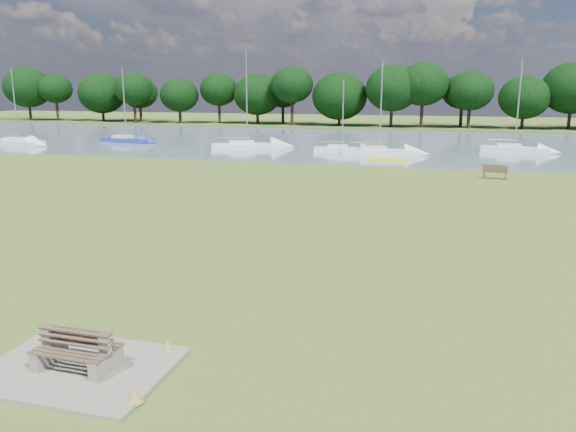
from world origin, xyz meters
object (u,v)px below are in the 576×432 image
(sailboat_5, at_px, (18,140))
(sailboat_6, at_px, (126,138))
(kayak, at_px, (388,160))
(sailboat_7, at_px, (342,148))
(sailboat_0, at_px, (247,144))
(sailboat_4, at_px, (379,150))
(bench_pair, at_px, (77,351))
(sailboat_1, at_px, (514,147))
(riverbank_bench, at_px, (495,172))

(sailboat_5, distance_m, sailboat_6, 11.79)
(kayak, distance_m, sailboat_6, 32.88)
(sailboat_7, bearing_deg, sailboat_0, 167.21)
(sailboat_4, height_order, sailboat_5, sailboat_4)
(sailboat_0, height_order, sailboat_5, sailboat_0)
(sailboat_5, height_order, sailboat_6, sailboat_6)
(bench_pair, xyz_separation_m, sailboat_4, (1.73, 43.96, 0.04))
(sailboat_5, bearing_deg, sailboat_4, 14.73)
(bench_pair, relative_size, sailboat_0, 0.18)
(sailboat_5, relative_size, sailboat_6, 0.98)
(bench_pair, distance_m, sailboat_1, 51.82)
(sailboat_4, bearing_deg, sailboat_7, 151.01)
(riverbank_bench, xyz_separation_m, sailboat_4, (-9.65, 11.97, 0.02))
(sailboat_6, bearing_deg, kayak, -7.92)
(sailboat_7, bearing_deg, riverbank_bench, -52.69)
(riverbank_bench, distance_m, sailboat_0, 27.81)
(kayak, distance_m, sailboat_5, 42.07)
(sailboat_0, relative_size, sailboat_4, 1.16)
(kayak, bearing_deg, sailboat_4, 113.47)
(sailboat_4, height_order, sailboat_6, sailboat_4)
(riverbank_bench, distance_m, kayak, 11.24)
(riverbank_bench, relative_size, sailboat_7, 0.25)
(riverbank_bench, xyz_separation_m, sailboat_0, (-23.88, 14.25, 0.02))
(sailboat_5, bearing_deg, bench_pair, -34.47)
(sailboat_5, relative_size, sailboat_7, 1.21)
(kayak, height_order, sailboat_0, sailboat_0)
(bench_pair, relative_size, sailboat_1, 0.20)
(sailboat_0, bearing_deg, bench_pair, -97.90)
(kayak, height_order, sailboat_4, sailboat_4)
(sailboat_7, bearing_deg, kayak, -55.99)
(kayak, xyz_separation_m, sailboat_5, (-41.92, 3.52, 0.32))
(kayak, xyz_separation_m, sailboat_0, (-15.59, 6.67, 0.34))
(sailboat_1, xyz_separation_m, sailboat_5, (-53.26, -6.68, -0.06))
(sailboat_0, bearing_deg, riverbank_bench, -53.86)
(bench_pair, xyz_separation_m, kayak, (3.09, 39.57, -0.30))
(kayak, relative_size, sailboat_7, 0.43)
(riverbank_bench, relative_size, sailboat_6, 0.20)
(sailboat_4, xyz_separation_m, sailboat_6, (-30.21, 4.79, -0.01))
(bench_pair, height_order, sailboat_1, sailboat_1)
(bench_pair, xyz_separation_m, sailboat_6, (-28.48, 48.74, 0.03))
(bench_pair, bearing_deg, sailboat_1, 74.48)
(sailboat_1, relative_size, sailboat_5, 1.08)
(riverbank_bench, bearing_deg, sailboat_5, 174.82)
(sailboat_6, bearing_deg, sailboat_1, 9.65)
(sailboat_0, height_order, sailboat_1, sailboat_0)
(kayak, height_order, sailboat_5, sailboat_5)
(kayak, bearing_deg, sailboat_5, -178.64)
(sailboat_6, bearing_deg, sailboat_4, -0.72)
(sailboat_0, bearing_deg, sailboat_7, -27.87)
(sailboat_6, relative_size, sailboat_7, 1.24)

